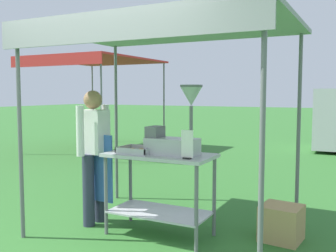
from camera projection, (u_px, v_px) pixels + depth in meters
The scene contains 9 objects.
ground_plane at pixel (252, 162), 8.96m from camera, with size 70.00×70.00×0.00m, color #33702D.
stall_canopy at pixel (164, 34), 4.25m from camera, with size 2.80×2.01×2.32m.
donut_cart at pixel (160, 176), 4.29m from camera, with size 1.19×0.61×0.92m.
donut_tray at pixel (137, 151), 4.31m from camera, with size 0.38×0.32×0.07m.
donut_fryer at pixel (176, 132), 4.15m from camera, with size 0.62×0.28×0.75m.
menu_sign at pixel (187, 146), 3.91m from camera, with size 0.13×0.05×0.29m.
vendor at pixel (94, 150), 4.65m from camera, with size 0.46×0.54×1.61m.
supply_crate at pixel (281, 223), 4.17m from camera, with size 0.45×0.43×0.38m.
neighbour_tent at pixel (94, 62), 10.57m from camera, with size 2.82×3.24×2.50m.
Camera 1 is at (2.30, -2.78, 1.58)m, focal length 41.61 mm.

